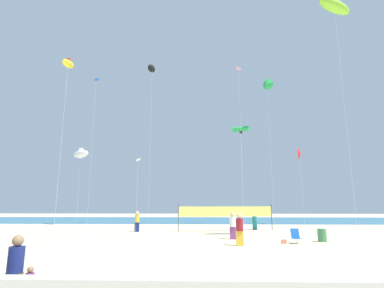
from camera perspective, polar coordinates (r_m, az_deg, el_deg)
The scene contains 22 objects.
ground_plane at distance 18.36m, azimuth -0.52°, elevation -18.76°, with size 120.00×120.00×0.00m, color beige.
ocean_band at distance 47.68m, azimuth 1.13°, elevation -14.12°, with size 120.00×20.00×0.01m, color teal.
mother_figure at distance 9.14m, azimuth -30.36°, elevation -19.39°, with size 0.37×0.37×1.64m.
toddler_figure at distance 9.00m, azimuth -28.36°, elevation -22.28°, with size 0.21×0.21×0.90m.
beachgoer_white_shirt at distance 22.07m, azimuth 7.66°, elevation -14.80°, with size 0.43×0.43×1.86m.
beachgoer_teal_shirt at distance 30.42m, azimuth 11.70°, elevation -13.73°, with size 0.41×0.41×1.80m.
beachgoer_mustard_shirt at distance 28.07m, azimuth -10.30°, elevation -14.03°, with size 0.41×0.41×1.78m.
beachgoer_maroon_shirt at distance 18.79m, azimuth 8.96°, elevation -15.41°, with size 0.42×0.42×1.85m.
folding_beach_chair at distance 20.68m, azimuth 18.95°, elevation -16.03°, with size 0.52×0.65×0.89m.
trash_barrel at distance 22.26m, azimuth 23.30°, elevation -15.50°, with size 0.56×0.56×0.81m, color #3F7F4C.
volleyball_net at distance 28.70m, azimuth 6.46°, elevation -12.68°, with size 8.75×1.97×2.40m.
beach_handbag at distance 20.41m, azimuth 16.91°, elevation -17.18°, with size 0.31×0.16×0.25m, color #EA7260.
kite_blue_diamond at distance 38.16m, azimuth -17.65°, elevation 10.95°, with size 0.60×0.58×17.09m.
kite_yellow_inflatable at distance 24.82m, azimuth -22.30°, elevation 13.77°, with size 0.56×1.65×13.00m.
kite_lime_inflatable at distance 28.24m, azimuth 25.22°, elevation 22.44°, with size 3.03×1.70×18.41m.
kite_pink_diamond at distance 37.04m, azimuth 8.87°, elevation 13.32°, with size 0.79×0.79×18.33m.
kite_black_delta at distance 40.05m, azimuth -7.48°, elevation 13.98°, with size 1.11×1.03×19.99m.
kite_white_diamond at distance 26.94m, azimuth -10.18°, elevation -3.20°, with size 0.49×0.49×6.40m.
kite_red_delta at distance 38.72m, azimuth 19.62°, elevation -1.69°, with size 0.88×1.44×9.14m.
kite_green_tube at distance 39.05m, azimuth 9.19°, elevation 2.74°, with size 2.16×1.30×12.08m.
kite_white_inflatable at distance 38.90m, azimuth -20.20°, elevation -1.80°, with size 2.80×2.37×9.07m.
kite_green_delta at distance 39.40m, azimuth 13.97°, elevation 10.90°, with size 1.36×1.23×17.73m.
Camera 1 is at (0.82, -18.18, 2.40)m, focal length 28.31 mm.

